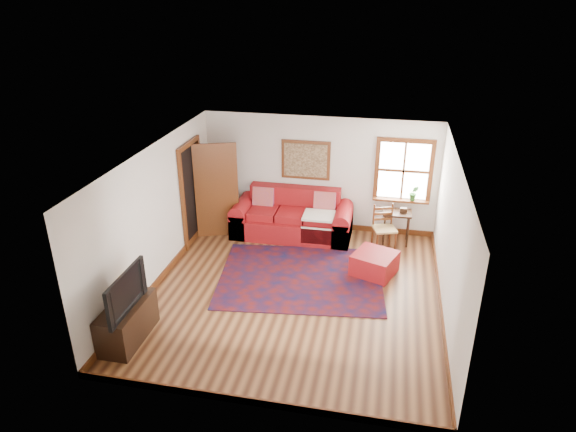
% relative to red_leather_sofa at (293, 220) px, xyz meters
% --- Properties ---
extents(ground, '(5.50, 5.50, 0.00)m').
position_rel_red_leather_sofa_xyz_m(ground, '(0.49, -2.26, -0.33)').
color(ground, '#452312').
rests_on(ground, ground).
extents(room_envelope, '(5.04, 5.54, 2.52)m').
position_rel_red_leather_sofa_xyz_m(room_envelope, '(0.49, -2.25, 1.32)').
color(room_envelope, silver).
rests_on(room_envelope, ground).
extents(window, '(1.18, 0.20, 1.38)m').
position_rel_red_leather_sofa_xyz_m(window, '(2.27, 0.44, 0.99)').
color(window, white).
rests_on(window, ground).
extents(doorway, '(0.89, 1.08, 2.14)m').
position_rel_red_leather_sofa_xyz_m(doorway, '(-1.72, -0.48, 0.74)').
color(doorway, black).
rests_on(doorway, ground).
extents(framed_artwork, '(1.05, 0.07, 0.85)m').
position_rel_red_leather_sofa_xyz_m(framed_artwork, '(0.19, 0.45, 1.22)').
color(framed_artwork, '#5F2F14').
rests_on(framed_artwork, ground).
extents(persian_rug, '(3.23, 2.72, 0.02)m').
position_rel_red_leather_sofa_xyz_m(persian_rug, '(0.50, -1.76, -0.32)').
color(persian_rug, '#520E0B').
rests_on(persian_rug, ground).
extents(red_leather_sofa, '(2.53, 1.04, 0.99)m').
position_rel_red_leather_sofa_xyz_m(red_leather_sofa, '(0.00, 0.00, 0.00)').
color(red_leather_sofa, maroon).
rests_on(red_leather_sofa, ground).
extents(red_ottoman, '(0.93, 0.93, 0.41)m').
position_rel_red_leather_sofa_xyz_m(red_ottoman, '(1.82, -1.32, -0.12)').
color(red_ottoman, maroon).
rests_on(red_ottoman, ground).
extents(side_table, '(0.58, 0.43, 0.69)m').
position_rel_red_leather_sofa_xyz_m(side_table, '(2.18, 0.06, 0.24)').
color(side_table, black).
rests_on(side_table, ground).
extents(ladder_back_chair, '(0.55, 0.53, 0.94)m').
position_rel_red_leather_sofa_xyz_m(ladder_back_chair, '(1.93, -0.28, 0.18)').
color(ladder_back_chair, tan).
rests_on(ladder_back_chair, ground).
extents(media_cabinet, '(0.49, 1.10, 0.60)m').
position_rel_red_leather_sofa_xyz_m(media_cabinet, '(-1.75, -4.05, -0.03)').
color(media_cabinet, black).
rests_on(media_cabinet, ground).
extents(television, '(0.14, 1.09, 0.63)m').
position_rel_red_leather_sofa_xyz_m(television, '(-1.73, -4.16, 0.59)').
color(television, black).
rests_on(television, media_cabinet).
extents(candle_hurricane, '(0.12, 0.12, 0.18)m').
position_rel_red_leather_sofa_xyz_m(candle_hurricane, '(-1.70, -3.65, 0.36)').
color(candle_hurricane, silver).
rests_on(candle_hurricane, media_cabinet).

